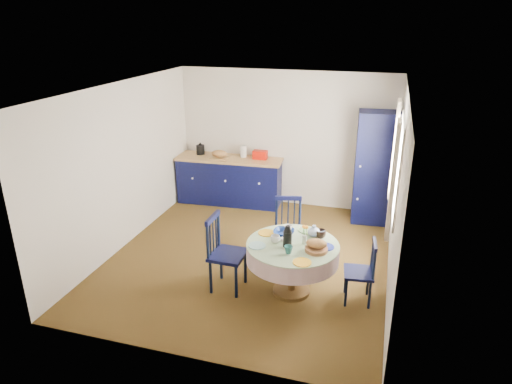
% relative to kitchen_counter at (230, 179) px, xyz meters
% --- Properties ---
extents(floor, '(4.50, 4.50, 0.00)m').
position_rel_kitchen_counter_xyz_m(floor, '(1.00, -1.96, -0.46)').
color(floor, black).
rests_on(floor, ground).
extents(ceiling, '(4.50, 4.50, 0.00)m').
position_rel_kitchen_counter_xyz_m(ceiling, '(1.00, -1.96, 2.04)').
color(ceiling, white).
rests_on(ceiling, wall_back).
extents(wall_back, '(4.00, 0.02, 2.50)m').
position_rel_kitchen_counter_xyz_m(wall_back, '(1.00, 0.29, 0.79)').
color(wall_back, white).
rests_on(wall_back, floor).
extents(wall_left, '(0.02, 4.50, 2.50)m').
position_rel_kitchen_counter_xyz_m(wall_left, '(-1.00, -1.96, 0.79)').
color(wall_left, white).
rests_on(wall_left, floor).
extents(wall_right, '(0.02, 4.50, 2.50)m').
position_rel_kitchen_counter_xyz_m(wall_right, '(3.00, -1.96, 0.79)').
color(wall_right, white).
rests_on(wall_right, floor).
extents(window, '(0.10, 1.74, 1.45)m').
position_rel_kitchen_counter_xyz_m(window, '(2.95, -1.66, 1.06)').
color(window, white).
rests_on(window, wall_right).
extents(kitchen_counter, '(2.04, 0.74, 1.13)m').
position_rel_kitchen_counter_xyz_m(kitchen_counter, '(0.00, 0.00, 0.00)').
color(kitchen_counter, black).
rests_on(kitchen_counter, floor).
extents(pantry_cabinet, '(0.72, 0.54, 1.93)m').
position_rel_kitchen_counter_xyz_m(pantry_cabinet, '(2.66, -0.11, 0.51)').
color(pantry_cabinet, black).
rests_on(pantry_cabinet, floor).
extents(dining_table, '(1.17, 1.17, 0.99)m').
position_rel_kitchen_counter_xyz_m(dining_table, '(1.81, -2.70, 0.13)').
color(dining_table, '#4E3716').
rests_on(dining_table, floor).
extents(chair_left, '(0.44, 0.46, 1.02)m').
position_rel_kitchen_counter_xyz_m(chair_left, '(0.93, -2.83, 0.06)').
color(chair_left, black).
rests_on(chair_left, floor).
extents(chair_far, '(0.51, 0.49, 0.95)m').
position_rel_kitchen_counter_xyz_m(chair_far, '(1.56, -1.86, 0.02)').
color(chair_far, black).
rests_on(chair_far, floor).
extents(chair_right, '(0.40, 0.42, 0.84)m').
position_rel_kitchen_counter_xyz_m(chair_right, '(2.67, -2.64, -0.04)').
color(chair_right, black).
rests_on(chair_right, floor).
extents(mug_a, '(0.12, 0.12, 0.10)m').
position_rel_kitchen_counter_xyz_m(mug_a, '(1.58, -2.73, 0.29)').
color(mug_a, silver).
rests_on(mug_a, dining_table).
extents(mug_b, '(0.11, 0.11, 0.10)m').
position_rel_kitchen_counter_xyz_m(mug_b, '(1.80, -2.95, 0.29)').
color(mug_b, '#296465').
rests_on(mug_b, dining_table).
extents(mug_c, '(0.14, 0.14, 0.11)m').
position_rel_kitchen_counter_xyz_m(mug_c, '(2.11, -2.43, 0.30)').
color(mug_c, black).
rests_on(mug_c, dining_table).
extents(mug_d, '(0.11, 0.11, 0.10)m').
position_rel_kitchen_counter_xyz_m(mug_d, '(1.67, -2.39, 0.30)').
color(mug_d, silver).
rests_on(mug_d, dining_table).
extents(cobalt_bowl, '(0.27, 0.27, 0.07)m').
position_rel_kitchen_counter_xyz_m(cobalt_bowl, '(1.63, -2.48, 0.28)').
color(cobalt_bowl, navy).
rests_on(cobalt_bowl, dining_table).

